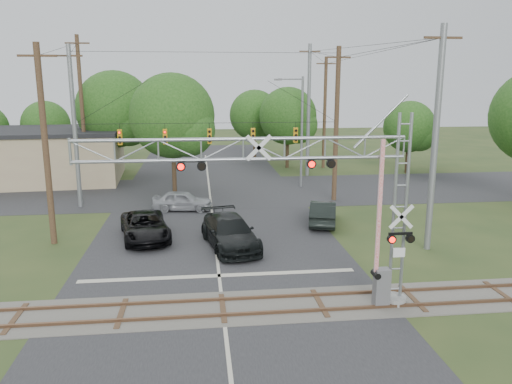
{
  "coord_description": "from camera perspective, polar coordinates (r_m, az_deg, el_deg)",
  "views": [
    {
      "loc": [
        -0.81,
        -16.64,
        8.97
      ],
      "look_at": [
        1.98,
        7.5,
        3.58
      ],
      "focal_mm": 35.0,
      "sensor_mm": 36.0,
      "label": 1
    }
  ],
  "objects": [
    {
      "name": "sedan_silver",
      "position": [
        35.76,
        -8.41,
        -0.98
      ],
      "size": [
        4.36,
        2.22,
        1.42
      ],
      "primitive_type": "imported",
      "rotation": [
        0.0,
        0.0,
        1.44
      ],
      "color": "#95989C",
      "rests_on": "ground"
    },
    {
      "name": "suv_dark",
      "position": [
        32.34,
        7.67,
        -2.31
      ],
      "size": [
        2.77,
        4.88,
        1.52
      ],
      "primitive_type": "imported",
      "rotation": [
        0.0,
        0.0,
        2.87
      ],
      "color": "black",
      "rests_on": "ground"
    },
    {
      "name": "utility_poles",
      "position": [
        39.66,
        -1.51,
        8.32
      ],
      "size": [
        24.97,
        26.87,
        12.8
      ],
      "color": "#40261D",
      "rests_on": "ground"
    },
    {
      "name": "road_cross",
      "position": [
        41.62,
        -5.33,
        0.03
      ],
      "size": [
        90.0,
        12.0,
        0.02
      ],
      "primitive_type": "cube",
      "color": "#27282A",
      "rests_on": "ground"
    },
    {
      "name": "streetlight",
      "position": [
        42.78,
        5.02,
        7.48
      ],
      "size": [
        2.5,
        0.26,
        9.39
      ],
      "color": "gray",
      "rests_on": "ground"
    },
    {
      "name": "ground",
      "position": [
        18.92,
        -3.5,
        -15.81
      ],
      "size": [
        160.0,
        160.0,
        0.0
      ],
      "primitive_type": "plane",
      "color": "#2A3E1D",
      "rests_on": "ground"
    },
    {
      "name": "pickup_black",
      "position": [
        29.69,
        -12.57,
        -3.84
      ],
      "size": [
        3.55,
        5.88,
        1.53
      ],
      "primitive_type": "imported",
      "rotation": [
        0.0,
        0.0,
        0.2
      ],
      "color": "black",
      "rests_on": "ground"
    },
    {
      "name": "car_dark",
      "position": [
        27.59,
        -3.0,
        -4.61
      ],
      "size": [
        3.47,
        6.23,
        1.71
      ],
      "primitive_type": "imported",
      "rotation": [
        0.0,
        0.0,
        0.19
      ],
      "color": "black",
      "rests_on": "ground"
    },
    {
      "name": "commercial_building",
      "position": [
        50.63,
        -26.6,
        3.7
      ],
      "size": [
        20.83,
        11.54,
        4.74
      ],
      "rotation": [
        0.0,
        0.0,
        0.06
      ],
      "color": "tan",
      "rests_on": "ground"
    },
    {
      "name": "treeline",
      "position": [
        46.47,
        -1.7,
        8.58
      ],
      "size": [
        52.63,
        29.32,
        10.04
      ],
      "color": "#392A1A",
      "rests_on": "ground"
    },
    {
      "name": "railroad_track",
      "position": [
        20.68,
        -3.81,
        -13.12
      ],
      "size": [
        90.0,
        3.2,
        0.17
      ],
      "color": "#55514A",
      "rests_on": "ground"
    },
    {
      "name": "crossing_gantry",
      "position": [
        19.16,
        5.86,
        0.22
      ],
      "size": [
        13.01,
        1.0,
        7.82
      ],
      "color": "gray",
      "rests_on": "ground"
    },
    {
      "name": "traffic_signal_span",
      "position": [
        36.83,
        -3.89,
        7.3
      ],
      "size": [
        19.34,
        0.36,
        11.5
      ],
      "color": "gray",
      "rests_on": "ground"
    },
    {
      "name": "road_main",
      "position": [
        28.11,
        -4.63,
        -6.11
      ],
      "size": [
        14.0,
        90.0,
        0.02
      ],
      "primitive_type": "cube",
      "color": "#27282A",
      "rests_on": "ground"
    }
  ]
}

